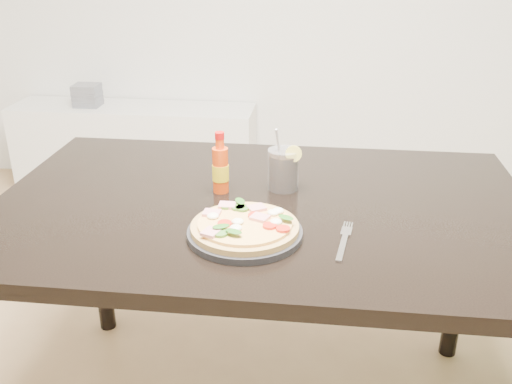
# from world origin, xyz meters

# --- Properties ---
(dining_table) EXTENTS (1.40, 0.90, 0.75)m
(dining_table) POSITION_xyz_m (0.14, 0.34, 0.67)
(dining_table) COLOR black
(dining_table) RESTS_ON ground
(plate) EXTENTS (0.27, 0.27, 0.02)m
(plate) POSITION_xyz_m (0.12, 0.14, 0.76)
(plate) COLOR black
(plate) RESTS_ON dining_table
(pizza) EXTENTS (0.25, 0.25, 0.03)m
(pizza) POSITION_xyz_m (0.12, 0.14, 0.78)
(pizza) COLOR tan
(pizza) RESTS_ON plate
(hot_sauce_bottle) EXTENTS (0.05, 0.05, 0.17)m
(hot_sauce_bottle) POSITION_xyz_m (0.03, 0.39, 0.82)
(hot_sauce_bottle) COLOR #E5430D
(hot_sauce_bottle) RESTS_ON dining_table
(cola_cup) EXTENTS (0.09, 0.09, 0.17)m
(cola_cup) POSITION_xyz_m (0.19, 0.43, 0.80)
(cola_cup) COLOR black
(cola_cup) RESTS_ON dining_table
(fork) EXTENTS (0.04, 0.19, 0.00)m
(fork) POSITION_xyz_m (0.35, 0.15, 0.75)
(fork) COLOR silver
(fork) RESTS_ON dining_table
(media_console) EXTENTS (1.40, 0.34, 0.50)m
(media_console) POSITION_xyz_m (-0.80, 2.07, 0.25)
(media_console) COLOR white
(media_console) RESTS_ON ground
(cd_stack) EXTENTS (0.14, 0.12, 0.13)m
(cd_stack) POSITION_xyz_m (-1.05, 2.05, 0.56)
(cd_stack) COLOR slate
(cd_stack) RESTS_ON media_console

